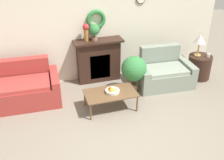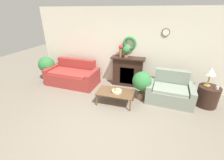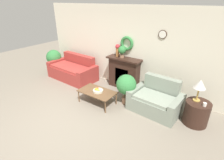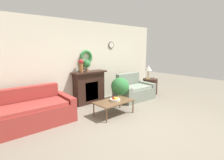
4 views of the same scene
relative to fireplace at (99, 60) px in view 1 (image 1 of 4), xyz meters
The scene contains 13 objects.
ground_plane 2.65m from the fireplace, 92.56° to the right, with size 16.00×16.00×0.00m, color gray.
wall_back 0.84m from the fireplace, 118.55° to the left, with size 6.80×0.16×2.70m.
fireplace is the anchor object (origin of this frame).
couch_left 2.08m from the fireplace, 166.69° to the right, with size 1.93×1.04×0.89m.
loveseat_right 1.63m from the fireplace, 25.28° to the right, with size 1.40×0.98×0.90m.
coffee_table 1.35m from the fireplace, 94.18° to the right, with size 1.08×0.62×0.39m.
fruit_bowl 1.35m from the fireplace, 92.72° to the right, with size 0.30×0.30×0.12m.
side_table_by_loveseat 2.60m from the fireplace, 14.84° to the right, with size 0.59×0.59×0.61m.
table_lamp 2.55m from the fireplace, 13.97° to the right, with size 0.29×0.29×0.55m.
mug 2.74m from the fireplace, 16.21° to the right, with size 0.08×0.08×0.09m.
vase_on_mantel_left 0.82m from the fireplace, behind, with size 0.15×0.15×0.41m.
potted_plant_on_mantel 0.78m from the fireplace, behind, with size 0.26×0.26×0.39m.
potted_plant_floor_by_loveseat 1.05m from the fireplace, 55.05° to the right, with size 0.58×0.58×0.91m.
Camera 1 is at (-1.34, -3.20, 3.24)m, focal length 42.00 mm.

